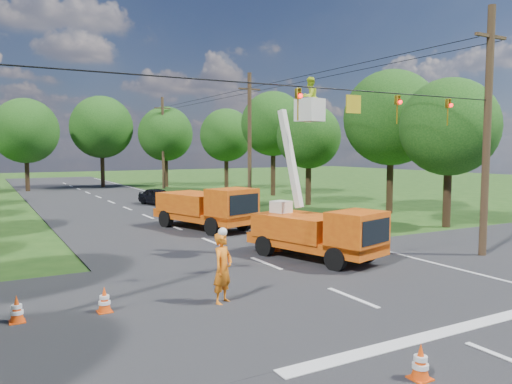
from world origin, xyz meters
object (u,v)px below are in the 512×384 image
traffic_cone_3 (259,225)px  traffic_cone_4 (104,300)px  distant_car (158,197)px  tree_right_b (391,118)px  tree_right_c (309,137)px  traffic_cone_0 (420,362)px  bucket_truck (317,222)px  tree_right_d (273,124)px  pole_right_far (163,142)px  traffic_cone_7 (231,212)px  second_truck (207,207)px  traffic_cone_5 (17,310)px  ground_worker (223,268)px  tree_right_e (226,135)px  tree_far_a (26,131)px  pole_right_near (487,130)px  pole_right_mid (250,139)px  tree_right_a (449,127)px  tree_far_c (166,134)px  tree_far_b (101,127)px  traffic_cone_2 (277,243)px

traffic_cone_3 → traffic_cone_4: bearing=-137.0°
distant_car → tree_right_b: bearing=-59.6°
tree_right_c → traffic_cone_0: bearing=-121.1°
distant_car → traffic_cone_0: bearing=-113.2°
tree_right_b → bucket_truck: bearing=-144.1°
traffic_cone_0 → tree_right_d: bearing=63.1°
pole_right_far → traffic_cone_0: bearing=-103.0°
tree_right_b → tree_right_d: size_ratio=1.00×
traffic_cone_7 → tree_right_b: 12.47m
second_truck → traffic_cone_5: size_ratio=9.34×
ground_worker → tree_right_e: (17.28, 35.54, 4.80)m
bucket_truck → tree_right_e: bearing=54.2°
tree_right_c → tree_far_a: tree_far_a is taller
pole_right_near → traffic_cone_3: bearing=117.9°
ground_worker → traffic_cone_0: bearing=-111.5°
traffic_cone_7 → tree_right_d: tree_right_d is taller
second_truck → pole_right_near: size_ratio=0.66×
bucket_truck → traffic_cone_4: 9.16m
pole_right_far → tree_right_d: 14.53m
traffic_cone_5 → pole_right_mid: (17.18, 19.48, 4.75)m
traffic_cone_4 → tree_right_a: size_ratio=0.09×
traffic_cone_7 → tree_right_a: size_ratio=0.09×
tree_far_a → traffic_cone_4: bearing=-92.1°
tree_right_a → ground_worker: bearing=-158.9°
bucket_truck → tree_far_c: 40.22m
traffic_cone_3 → tree_right_c: (9.78, 9.41, 4.95)m
pole_right_far → tree_far_b: 7.63m
traffic_cone_5 → tree_right_a: size_ratio=0.09×
traffic_cone_2 → traffic_cone_5: bearing=-157.3°
second_truck → ground_worker: bearing=-128.4°
bucket_truck → tree_far_b: size_ratio=0.69×
traffic_cone_0 → pole_right_far: (10.75, 46.61, 4.75)m
tree_right_b → tree_right_d: tree_right_d is taller
traffic_cone_0 → traffic_cone_5: same height
distant_car → traffic_cone_3: distant_car is taller
traffic_cone_0 → tree_right_a: bearing=38.7°
second_truck → ground_worker: size_ratio=3.27×
traffic_cone_0 → tree_right_e: size_ratio=0.08×
traffic_cone_3 → tree_far_b: bearing=90.7°
traffic_cone_5 → second_truck: bearing=47.9°
distant_car → traffic_cone_0: size_ratio=5.47×
traffic_cone_0 → tree_right_c: size_ratio=0.09×
traffic_cone_7 → tree_right_e: size_ratio=0.08×
traffic_cone_5 → traffic_cone_2: bearing=22.7°
pole_right_mid → tree_right_c: pole_right_mid is taller
traffic_cone_5 → tree_right_e: size_ratio=0.08×
tree_far_a → tree_far_c: (14.50, -1.00, -0.13)m
traffic_cone_2 → tree_far_a: (-6.58, 38.20, 5.83)m
distant_car → traffic_cone_3: 14.90m
tree_right_c → tree_right_d: size_ratio=0.81×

